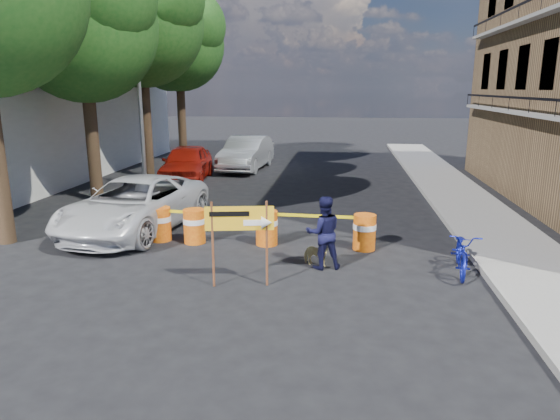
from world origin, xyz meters
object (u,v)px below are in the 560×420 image
(barrel_far_left, at_px, (160,223))
(barrel_mid_right, at_px, (267,227))
(barrel_mid_left, at_px, (194,225))
(detour_sign, at_px, (248,225))
(pedestrian, at_px, (323,233))
(suv_white, at_px, (135,205))
(bicycle, at_px, (464,232))
(sedan_red, at_px, (187,163))
(sedan_silver, at_px, (247,153))
(dog, at_px, (316,255))
(barrel_far_right, at_px, (364,231))

(barrel_far_left, relative_size, barrel_mid_right, 1.00)
(barrel_mid_left, xyz_separation_m, detour_sign, (1.96, -2.72, 0.83))
(pedestrian, distance_m, suv_white, 5.91)
(bicycle, height_order, sedan_red, bicycle)
(pedestrian, xyz_separation_m, suv_white, (-5.42, 2.38, -0.08))
(bicycle, distance_m, sedan_silver, 15.35)
(dog, bearing_deg, detour_sign, 159.83)
(barrel_far_right, height_order, detour_sign, detour_sign)
(suv_white, distance_m, sedan_silver, 11.21)
(pedestrian, relative_size, suv_white, 0.31)
(suv_white, bearing_deg, barrel_far_left, -30.27)
(barrel_mid_left, height_order, pedestrian, pedestrian)
(barrel_mid_right, distance_m, sedan_silver, 12.32)
(barrel_mid_right, height_order, pedestrian, pedestrian)
(suv_white, height_order, sedan_red, sedan_red)
(barrel_mid_right, bearing_deg, detour_sign, -88.88)
(barrel_far_left, bearing_deg, sedan_red, 102.89)
(barrel_far_left, xyz_separation_m, sedan_silver, (0.04, 11.97, 0.35))
(barrel_mid_right, distance_m, barrel_far_right, 2.50)
(barrel_mid_left, relative_size, sedan_red, 0.20)
(sedan_red, bearing_deg, barrel_far_right, -56.54)
(suv_white, bearing_deg, barrel_far_right, -0.34)
(detour_sign, height_order, sedan_silver, detour_sign)
(barrel_mid_right, xyz_separation_m, dog, (1.35, -1.47, -0.19))
(barrel_mid_left, height_order, bicycle, bicycle)
(sedan_silver, bearing_deg, barrel_far_right, -61.76)
(pedestrian, height_order, sedan_silver, pedestrian)
(barrel_far_right, height_order, sedan_red, sedan_red)
(barrel_far_left, xyz_separation_m, barrel_mid_right, (2.86, -0.02, 0.00))
(bicycle, xyz_separation_m, sedan_silver, (-7.38, 13.46, -0.11))
(sedan_red, bearing_deg, sedan_silver, 52.88)
(barrel_mid_right, relative_size, barrel_far_right, 1.00)
(bicycle, relative_size, suv_white, 0.34)
(detour_sign, bearing_deg, dog, 35.42)
(barrel_far_left, xyz_separation_m, detour_sign, (2.92, -2.81, 0.83))
(detour_sign, distance_m, suv_white, 5.39)
(sedan_red, bearing_deg, barrel_mid_right, -67.37)
(bicycle, bearing_deg, barrel_far_left, 176.65)
(barrel_far_right, bearing_deg, sedan_red, 130.17)
(barrel_far_left, height_order, dog, barrel_far_left)
(barrel_mid_right, relative_size, bicycle, 0.48)
(barrel_far_right, relative_size, dog, 1.35)
(bicycle, relative_size, sedan_silver, 0.37)
(detour_sign, height_order, sedan_red, detour_sign)
(barrel_far_right, distance_m, detour_sign, 3.74)
(barrel_mid_left, bearing_deg, barrel_far_left, 174.35)
(dog, xyz_separation_m, sedan_red, (-6.18, 10.06, 0.50))
(pedestrian, relative_size, sedan_red, 0.36)
(barrel_far_left, bearing_deg, dog, -19.47)
(barrel_far_right, relative_size, pedestrian, 0.54)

